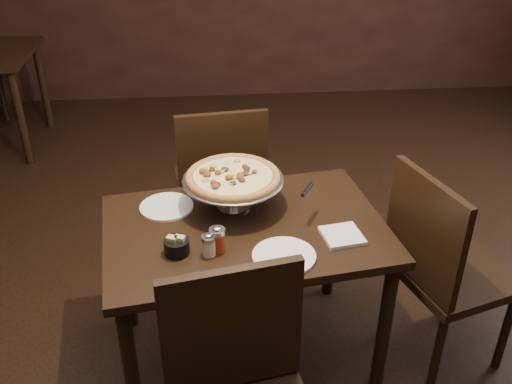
{
  "coord_description": "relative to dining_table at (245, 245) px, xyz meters",
  "views": [
    {
      "loc": [
        -0.19,
        -2.01,
        2.09
      ],
      "look_at": [
        -0.01,
        0.05,
        0.88
      ],
      "focal_mm": 40.0,
      "sensor_mm": 36.0,
      "label": 1
    }
  ],
  "objects": [
    {
      "name": "packet_caddy",
      "position": [
        -0.28,
        -0.17,
        0.13
      ],
      "size": [
        0.1,
        0.1,
        0.08
      ],
      "rotation": [
        0.0,
        0.0,
        -0.37
      ],
      "color": "black",
      "rests_on": "dining_table"
    },
    {
      "name": "pizza_stand",
      "position": [
        -0.04,
        0.16,
        0.25
      ],
      "size": [
        0.45,
        0.45,
        0.18
      ],
      "color": "silver",
      "rests_on": "dining_table"
    },
    {
      "name": "serving_spatula",
      "position": [
        0.27,
        0.03,
        0.24
      ],
      "size": [
        0.15,
        0.15,
        0.02
      ],
      "rotation": [
        0.0,
        0.0,
        -0.51
      ],
      "color": "silver",
      "rests_on": "pizza_stand"
    },
    {
      "name": "room",
      "position": [
        0.12,
        0.03,
        0.76
      ],
      "size": [
        6.04,
        7.04,
        2.84
      ],
      "color": "black",
      "rests_on": "ground"
    },
    {
      "name": "plate_left",
      "position": [
        -0.34,
        0.18,
        0.1
      ],
      "size": [
        0.24,
        0.24,
        0.01
      ],
      "primitive_type": "cylinder",
      "color": "white",
      "rests_on": "dining_table"
    },
    {
      "name": "plate_near",
      "position": [
        0.14,
        -0.23,
        0.1
      ],
      "size": [
        0.25,
        0.25,
        0.01
      ],
      "primitive_type": "cylinder",
      "color": "white",
      "rests_on": "dining_table"
    },
    {
      "name": "parmesan_shaker",
      "position": [
        -0.16,
        -0.19,
        0.14
      ],
      "size": [
        0.06,
        0.06,
        0.1
      ],
      "color": "beige",
      "rests_on": "dining_table"
    },
    {
      "name": "pepper_flake_shaker",
      "position": [
        -0.12,
        -0.16,
        0.15
      ],
      "size": [
        0.07,
        0.07,
        0.11
      ],
      "color": "maroon",
      "rests_on": "dining_table"
    },
    {
      "name": "napkin_stack",
      "position": [
        0.39,
        -0.12,
        0.11
      ],
      "size": [
        0.18,
        0.18,
        0.02
      ],
      "primitive_type": "cube",
      "rotation": [
        0.0,
        0.0,
        0.17
      ],
      "color": "white",
      "rests_on": "dining_table"
    },
    {
      "name": "chair_side",
      "position": [
        0.86,
        -0.09,
        -0.09
      ],
      "size": [
        0.59,
        0.59,
        1.0
      ],
      "rotation": [
        0.0,
        0.0,
        1.87
      ],
      "color": "black",
      "rests_on": "ground"
    },
    {
      "name": "dining_table",
      "position": [
        0.0,
        0.0,
        0.0
      ],
      "size": [
        1.28,
        0.95,
        0.74
      ],
      "rotation": [
        0.0,
        0.0,
        0.14
      ],
      "color": "black",
      "rests_on": "ground"
    },
    {
      "name": "chair_far",
      "position": [
        -0.09,
        0.75,
        -0.09
      ],
      "size": [
        0.52,
        0.52,
        1.0
      ],
      "rotation": [
        0.0,
        0.0,
        3.25
      ],
      "color": "black",
      "rests_on": "ground"
    }
  ]
}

